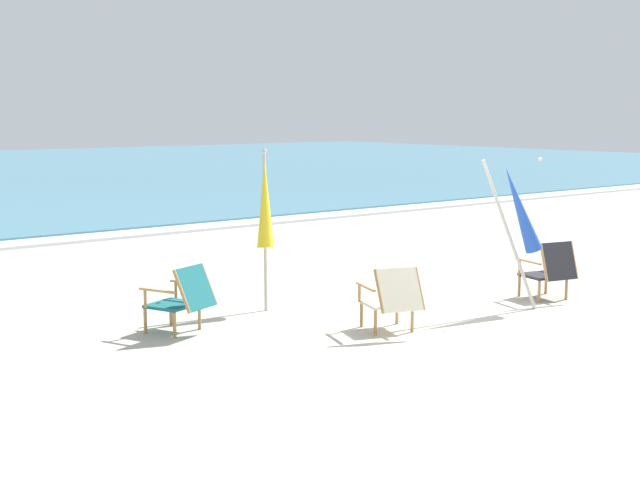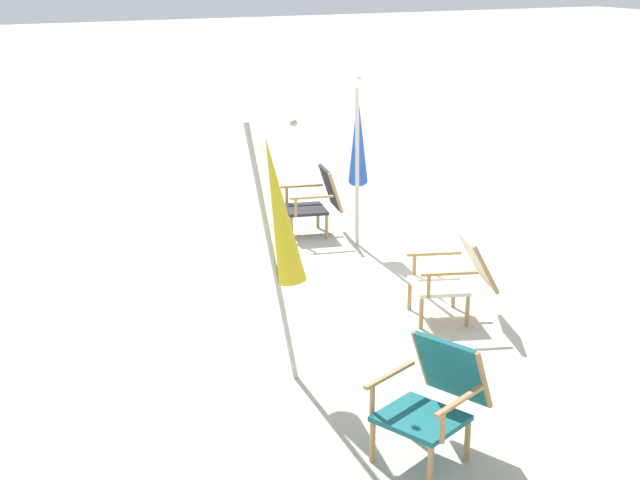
{
  "view_description": "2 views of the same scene",
  "coord_description": "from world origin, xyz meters",
  "px_view_note": "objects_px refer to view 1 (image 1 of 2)",
  "views": [
    {
      "loc": [
        -8.07,
        -7.62,
        2.57
      ],
      "look_at": [
        -0.29,
        2.23,
        0.75
      ],
      "focal_mm": 50.0,
      "sensor_mm": 36.0,
      "label": 1
    },
    {
      "loc": [
        -7.51,
        4.42,
        3.24
      ],
      "look_at": [
        -0.5,
        0.95,
        0.74
      ],
      "focal_mm": 50.0,
      "sensor_mm": 36.0,
      "label": 2
    }
  ],
  "objects_px": {
    "beach_chair_back_right": "(550,269)",
    "umbrella_furled_yellow": "(265,205)",
    "umbrella_furled_blue": "(519,211)",
    "beach_chair_mid_center": "(392,297)",
    "beach_chair_front_right": "(183,297)"
  },
  "relations": [
    {
      "from": "beach_chair_back_right",
      "to": "umbrella_furled_yellow",
      "type": "xyz_separation_m",
      "value": [
        -3.37,
        1.97,
        0.94
      ]
    },
    {
      "from": "beach_chair_back_right",
      "to": "umbrella_furled_blue",
      "type": "distance_m",
      "value": 1.2
    },
    {
      "from": "beach_chair_back_right",
      "to": "umbrella_furled_yellow",
      "type": "distance_m",
      "value": 4.01
    },
    {
      "from": "beach_chair_mid_center",
      "to": "beach_chair_back_right",
      "type": "bearing_deg",
      "value": 0.07
    },
    {
      "from": "beach_chair_mid_center",
      "to": "umbrella_furled_yellow",
      "type": "xyz_separation_m",
      "value": [
        -0.43,
        1.97,
        0.95
      ]
    },
    {
      "from": "beach_chair_back_right",
      "to": "beach_chair_front_right",
      "type": "bearing_deg",
      "value": 162.88
    },
    {
      "from": "beach_chair_front_right",
      "to": "umbrella_furled_blue",
      "type": "height_order",
      "value": "umbrella_furled_blue"
    },
    {
      "from": "beach_chair_mid_center",
      "to": "umbrella_furled_blue",
      "type": "height_order",
      "value": "umbrella_furled_blue"
    },
    {
      "from": "beach_chair_front_right",
      "to": "umbrella_furled_yellow",
      "type": "height_order",
      "value": "umbrella_furled_yellow"
    },
    {
      "from": "beach_chair_front_right",
      "to": "umbrella_furled_blue",
      "type": "bearing_deg",
      "value": -21.66
    },
    {
      "from": "beach_chair_front_right",
      "to": "beach_chair_back_right",
      "type": "xyz_separation_m",
      "value": [
        4.87,
        -1.5,
        0.0
      ]
    },
    {
      "from": "umbrella_furled_blue",
      "to": "umbrella_furled_yellow",
      "type": "relative_size",
      "value": 0.95
    },
    {
      "from": "beach_chair_front_right",
      "to": "umbrella_furled_yellow",
      "type": "relative_size",
      "value": 0.42
    },
    {
      "from": "beach_chair_mid_center",
      "to": "umbrella_furled_yellow",
      "type": "distance_m",
      "value": 2.23
    },
    {
      "from": "beach_chair_front_right",
      "to": "beach_chair_mid_center",
      "type": "height_order",
      "value": "beach_chair_front_right"
    }
  ]
}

